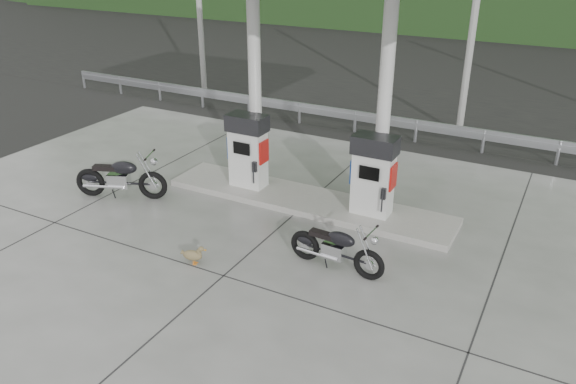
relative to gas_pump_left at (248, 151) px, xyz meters
The scene contains 13 objects.
ground 3.16m from the gas_pump_left, 57.38° to the right, with size 160.00×160.00×0.00m, color black.
forecourt_apron 3.15m from the gas_pump_left, 57.38° to the right, with size 18.00×14.00×0.02m, color slate.
pump_island 1.87m from the gas_pump_left, ahead, with size 7.00×1.40×0.15m, color gray.
gas_pump_left is the anchor object (origin of this frame).
gas_pump_right 3.20m from the gas_pump_left, ahead, with size 0.95×0.55×1.80m, color silver, non-canonical shape.
canopy_column_left 1.65m from the gas_pump_left, 90.00° to the left, with size 0.30×0.30×5.00m, color silver.
canopy_column_right 3.60m from the gas_pump_left, ahead, with size 0.30×0.30×5.00m, color silver.
guardrail 5.74m from the gas_pump_left, 73.78° to the left, with size 26.00×0.16×1.42m, color #94969B, non-canonical shape.
road 9.20m from the gas_pump_left, 79.92° to the left, with size 60.00×7.00×0.01m, color black.
utility_pole_b 8.40m from the gas_pump_left, 62.78° to the left, with size 0.22×0.22×8.00m, color #969690.
motorcycle_left 3.11m from the gas_pump_left, 144.75° to the right, with size 2.12×0.67×1.00m, color black, non-canonical shape.
motorcycle_right 4.09m from the gas_pump_left, 34.17° to the right, with size 1.84×0.58×0.87m, color black, non-canonical shape.
duck 3.62m from the gas_pump_left, 76.37° to the right, with size 0.48×0.13×0.34m, color brown, non-canonical shape.
Camera 1 is at (5.24, -8.25, 5.86)m, focal length 35.00 mm.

